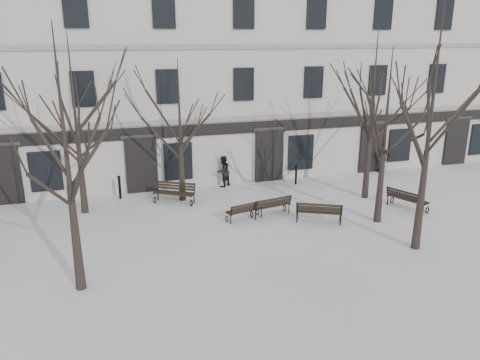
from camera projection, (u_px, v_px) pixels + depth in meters
name	position (u px, v px, depth m)	size (l,w,h in m)	color
ground	(254.00, 246.00, 18.19)	(100.00, 100.00, 0.00)	silver
building	(188.00, 76.00, 28.43)	(40.40, 10.20, 11.40)	#B7B2A9
tree_1	(64.00, 132.00, 13.60)	(5.75, 5.75, 8.21)	black
tree_2	(433.00, 98.00, 16.29)	(6.43, 6.43, 9.18)	black
tree_3	(387.00, 116.00, 19.22)	(5.20, 5.20, 7.43)	black
tree_4	(74.00, 104.00, 20.15)	(5.62, 5.62, 8.03)	black
tree_5	(179.00, 114.00, 22.03)	(4.80, 4.80, 6.85)	black
tree_6	(373.00, 94.00, 22.16)	(5.79, 5.79, 8.27)	black
bench_1	(271.00, 205.00, 21.09)	(1.92, 0.97, 0.93)	black
bench_2	(319.00, 211.00, 20.24)	(2.05, 1.50, 0.99)	black
bench_3	(175.00, 192.00, 22.73)	(2.05, 1.61, 1.00)	black
bench_4	(245.00, 210.00, 20.62)	(1.77, 1.00, 0.85)	black
bench_5	(407.00, 199.00, 21.86)	(1.40, 2.01, 0.97)	black
bollard_a	(120.00, 186.00, 23.27)	(0.16, 0.16, 1.21)	black
bollard_b	(296.00, 174.00, 25.57)	(0.14, 0.14, 1.06)	black
pedestrian_b	(223.00, 186.00, 25.37)	(0.83, 0.64, 1.70)	black
pedestrian_c	(381.00, 172.00, 28.03)	(1.04, 0.43, 1.77)	black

